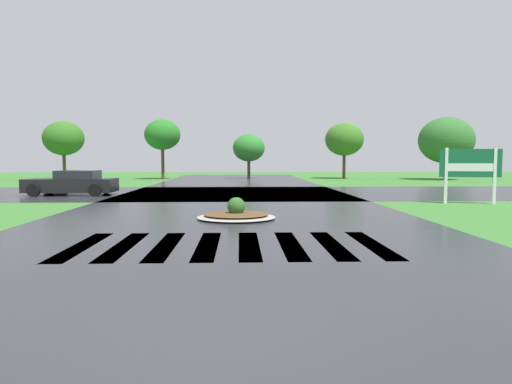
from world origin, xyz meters
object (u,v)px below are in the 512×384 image
object	(u,v)px
median_island	(236,215)
estate_billboard	(470,166)
car_dark_suv	(72,183)
drainage_pipe_stack	(58,186)

from	to	relation	value
median_island	estate_billboard	bearing A→B (deg)	25.06
car_dark_suv	drainage_pipe_stack	world-z (taller)	car_dark_suv
car_dark_suv	estate_billboard	bearing A→B (deg)	163.69
median_island	car_dark_suv	size ratio (longest dim) A/B	0.56
median_island	car_dark_suv	xyz separation A→B (m)	(-8.48, 9.74, 0.47)
median_island	car_dark_suv	bearing A→B (deg)	131.06
car_dark_suv	drainage_pipe_stack	bearing A→B (deg)	-50.98
estate_billboard	median_island	bearing A→B (deg)	37.27
car_dark_suv	drainage_pipe_stack	xyz separation A→B (m)	(-1.39, 1.70, -0.24)
drainage_pipe_stack	median_island	bearing A→B (deg)	-49.20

